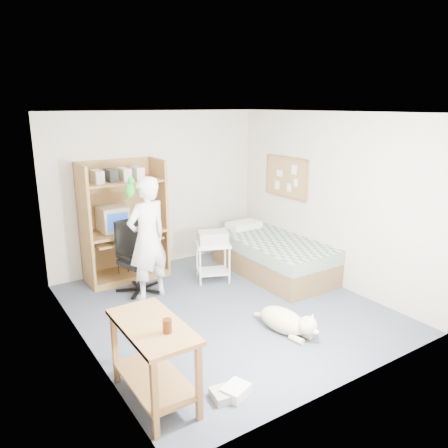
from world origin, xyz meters
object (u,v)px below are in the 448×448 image
Objects in this scene: bed at (273,256)px; office_chair at (136,267)px; side_desk at (153,351)px; printer_cart at (213,256)px; computer_hutch at (123,226)px; dog at (286,321)px; person at (147,239)px.

bed is 1.98× the size of office_chair.
side_desk is 2.81m from printer_cart.
computer_hutch reaches higher than office_chair.
dog is 1.54× the size of printer_cart.
dog is (0.93, -2.69, -0.67)m from computer_hutch.
computer_hutch is at bearing 70.04° from office_chair.
printer_cart is at bearing 47.39° from side_desk.
side_desk is at bearing 52.99° from person.
dog is at bearing 7.97° from side_desk.
printer_cart is at bearing 166.40° from person.
printer_cart is at bearing 165.39° from bed.
computer_hutch is 1.80× the size of side_desk.
person reaches higher than bed.
computer_hutch reaches higher than printer_cart.
office_chair is 0.60× the size of person.
side_desk is at bearing -110.32° from printer_cart.
computer_hutch is 0.89m from person.
side_desk reaches higher than bed.
computer_hutch is 2.96× the size of printer_cart.
bed reaches higher than printer_cart.
bed is 2.13m from office_chair.
bed is at bearing -29.01° from office_chair.
computer_hutch is at bearing -103.93° from person.
computer_hutch is 2.92m from dog.
side_desk is 0.59× the size of person.
office_chair is at bearing -172.42° from printer_cart.
printer_cart is (0.12, 1.81, 0.24)m from dog.
side_desk is at bearing -122.95° from office_chair.
side_desk is 1.83m from dog.
computer_hutch is 2.35m from bed.
person is (0.86, 2.05, 0.35)m from side_desk.
computer_hutch is at bearing 162.49° from printer_cart.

